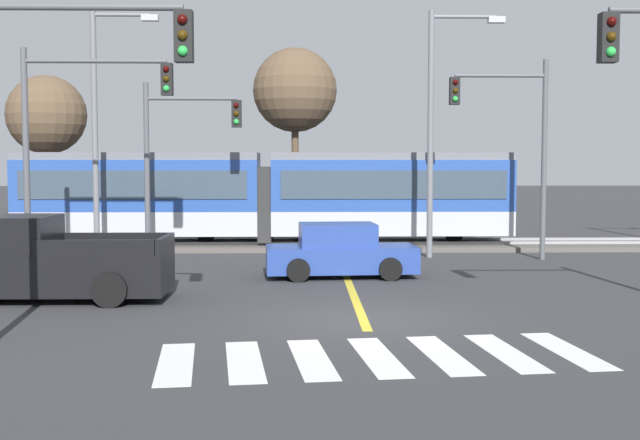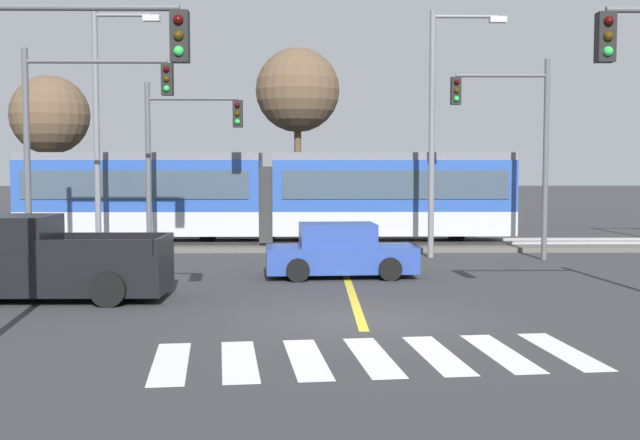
{
  "view_description": "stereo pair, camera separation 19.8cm",
  "coord_description": "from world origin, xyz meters",
  "views": [
    {
      "loc": [
        -1.25,
        -16.2,
        3.19
      ],
      "look_at": [
        -0.74,
        6.43,
        1.6
      ],
      "focal_mm": 45.0,
      "sensor_mm": 36.0,
      "label": 1
    },
    {
      "loc": [
        -1.05,
        -16.2,
        3.19
      ],
      "look_at": [
        -0.74,
        6.43,
        1.6
      ],
      "focal_mm": 45.0,
      "sensor_mm": 36.0,
      "label": 2
    }
  ],
  "objects": [
    {
      "name": "crosswalk_stripe_0",
      "position": [
        -3.28,
        -3.52,
        0.0
      ],
      "size": [
        0.87,
        2.85,
        0.01
      ],
      "primitive_type": "cube",
      "rotation": [
        0.0,
        0.0,
        0.11
      ],
      "color": "silver",
      "rests_on": "ground"
    },
    {
      "name": "bare_tree_west",
      "position": [
        -1.56,
        19.9,
        6.44
      ],
      "size": [
        3.75,
        3.75,
        8.35
      ],
      "color": "brown",
      "rests_on": "ground"
    },
    {
      "name": "traffic_light_near_left",
      "position": [
        -5.61,
        -1.9,
        4.19
      ],
      "size": [
        3.75,
        0.38,
        6.37
      ],
      "color": "#515459",
      "rests_on": "ground"
    },
    {
      "name": "street_lamp_west",
      "position": [
        -8.0,
        11.03,
        4.76
      ],
      "size": [
        2.28,
        0.28,
        8.34
      ],
      "color": "slate",
      "rests_on": "ground"
    },
    {
      "name": "traffic_light_mid_left",
      "position": [
        -7.66,
        6.68,
        4.3
      ],
      "size": [
        4.25,
        0.38,
        6.44
      ],
      "color": "#515459",
      "rests_on": "ground"
    },
    {
      "name": "rail_near",
      "position": [
        0.0,
        13.56,
        0.23
      ],
      "size": [
        120.0,
        0.08,
        0.1
      ],
      "primitive_type": "cube",
      "color": "#939399",
      "rests_on": "track_bed"
    },
    {
      "name": "crosswalk_stripe_2",
      "position": [
        -1.09,
        -3.27,
        0.0
      ],
      "size": [
        0.87,
        2.85,
        0.01
      ],
      "primitive_type": "cube",
      "rotation": [
        0.0,
        0.0,
        0.11
      ],
      "color": "silver",
      "rests_on": "ground"
    },
    {
      "name": "crosswalk_stripe_6",
      "position": [
        3.28,
        -2.78,
        0.0
      ],
      "size": [
        0.87,
        2.85,
        0.01
      ],
      "primitive_type": "cube",
      "rotation": [
        0.0,
        0.0,
        0.11
      ],
      "color": "silver",
      "rests_on": "ground"
    },
    {
      "name": "sedan_crossing",
      "position": [
        -0.17,
        6.24,
        0.7
      ],
      "size": [
        4.31,
        2.14,
        1.52
      ],
      "color": "#284293",
      "rests_on": "ground"
    },
    {
      "name": "rail_far",
      "position": [
        0.0,
        15.0,
        0.23
      ],
      "size": [
        120.0,
        0.08,
        0.1
      ],
      "primitive_type": "cube",
      "color": "#939399",
      "rests_on": "track_bed"
    },
    {
      "name": "street_lamp_centre",
      "position": [
        3.35,
        10.88,
        4.77
      ],
      "size": [
        2.56,
        0.28,
        8.3
      ],
      "color": "slate",
      "rests_on": "ground"
    },
    {
      "name": "lane_centre_line",
      "position": [
        0.0,
        5.57,
        0.0
      ],
      "size": [
        0.2,
        13.43,
        0.01
      ],
      "primitive_type": "cube",
      "color": "gold",
      "rests_on": "ground"
    },
    {
      "name": "track_bed",
      "position": [
        0.0,
        14.28,
        0.09
      ],
      "size": [
        120.0,
        4.0,
        0.18
      ],
      "primitive_type": "cube",
      "color": "#56514C",
      "rests_on": "ground"
    },
    {
      "name": "pickup_truck",
      "position": [
        -7.22,
        2.55,
        0.84
      ],
      "size": [
        5.41,
        2.25,
        1.98
      ],
      "color": "black",
      "rests_on": "ground"
    },
    {
      "name": "crosswalk_stripe_3",
      "position": [
        0.0,
        -3.15,
        0.0
      ],
      "size": [
        0.87,
        2.85,
        0.01
      ],
      "primitive_type": "cube",
      "rotation": [
        0.0,
        0.0,
        0.11
      ],
      "color": "silver",
      "rests_on": "ground"
    },
    {
      "name": "crosswalk_stripe_4",
      "position": [
        1.09,
        -3.02,
        0.0
      ],
      "size": [
        0.87,
        2.85,
        0.01
      ],
      "primitive_type": "cube",
      "rotation": [
        0.0,
        0.0,
        0.11
      ],
      "color": "silver",
      "rests_on": "ground"
    },
    {
      "name": "traffic_light_far_left",
      "position": [
        -5.35,
        10.69,
        3.82
      ],
      "size": [
        3.25,
        0.38,
        5.89
      ],
      "color": "#515459",
      "rests_on": "ground"
    },
    {
      "name": "ground_plane",
      "position": [
        0.0,
        0.0,
        0.0
      ],
      "size": [
        200.0,
        200.0,
        0.0
      ],
      "primitive_type": "plane",
      "color": "#333335"
    },
    {
      "name": "bare_tree_far_west",
      "position": [
        -12.5,
        19.54,
        5.31
      ],
      "size": [
        3.47,
        3.47,
        7.08
      ],
      "color": "brown",
      "rests_on": "ground"
    },
    {
      "name": "traffic_light_far_right",
      "position": [
        5.75,
        10.18,
        4.27
      ],
      "size": [
        3.25,
        0.38,
        6.61
      ],
      "color": "#515459",
      "rests_on": "ground"
    },
    {
      "name": "light_rail_tram",
      "position": [
        -2.64,
        14.28,
        2.05
      ],
      "size": [
        18.5,
        2.64,
        3.43
      ],
      "color": "#B7BAC1",
      "rests_on": "track_bed"
    },
    {
      "name": "crosswalk_stripe_1",
      "position": [
        -2.19,
        -3.4,
        0.0
      ],
      "size": [
        0.87,
        2.85,
        0.01
      ],
      "primitive_type": "cube",
      "rotation": [
        0.0,
        0.0,
        0.11
      ],
      "color": "silver",
      "rests_on": "ground"
    },
    {
      "name": "crosswalk_stripe_5",
      "position": [
        2.19,
        -2.9,
        0.0
      ],
      "size": [
        0.87,
        2.85,
        0.01
      ],
      "primitive_type": "cube",
      "rotation": [
        0.0,
        0.0,
        0.11
      ],
      "color": "silver",
      "rests_on": "ground"
    }
  ]
}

